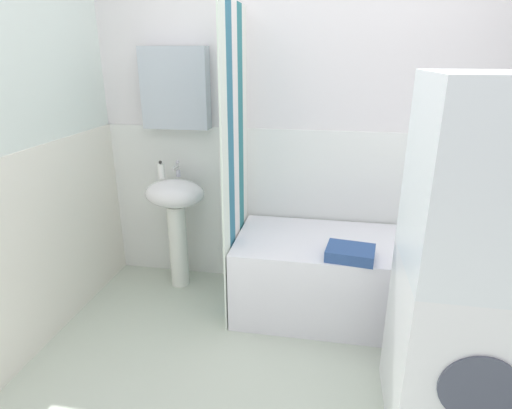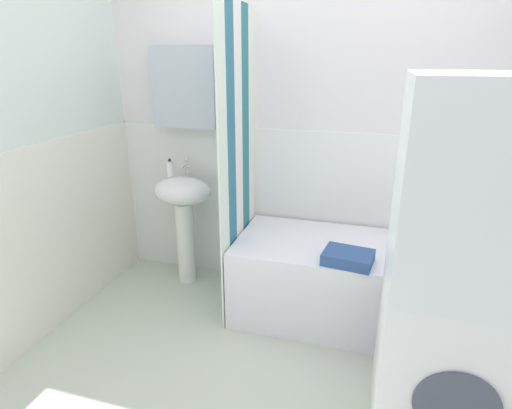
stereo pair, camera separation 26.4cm
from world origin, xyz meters
name	(u,v)px [view 1 (the left image)]	position (x,y,z in m)	size (l,w,h in m)	color
ground_plane	(289,402)	(0.00, 0.00, -0.02)	(4.80, 5.60, 0.04)	beige
wall_back_tiled	(304,138)	(-0.06, 1.26, 1.14)	(3.60, 0.18, 2.40)	silver
wall_left_tiled	(27,163)	(-1.57, 0.34, 1.12)	(0.07, 1.81, 2.40)	silver
sink	(176,210)	(-0.97, 1.03, 0.62)	(0.44, 0.34, 0.85)	white
faucet	(177,169)	(-0.97, 1.11, 0.91)	(0.03, 0.12, 0.12)	silver
soap_dispenser	(161,171)	(-1.07, 1.06, 0.90)	(0.05, 0.05, 0.13)	white
bathtub	(350,278)	(0.32, 0.86, 0.27)	(1.54, 0.71, 0.54)	white
shower_curtain	(236,168)	(-0.47, 0.86, 1.00)	(0.01, 0.71, 2.00)	white
shampoo_bottle	(450,221)	(0.98, 1.17, 0.61)	(0.05, 0.05, 0.16)	#247C58
body_wash_bottle	(437,220)	(0.88, 1.12, 0.63)	(0.05, 0.05, 0.20)	white
towel_folded	(350,253)	(0.29, 0.62, 0.57)	(0.28, 0.22, 0.07)	#31508A
washer_dryer_stack	(473,271)	(0.77, 0.02, 0.82)	(0.57, 0.59, 1.64)	white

